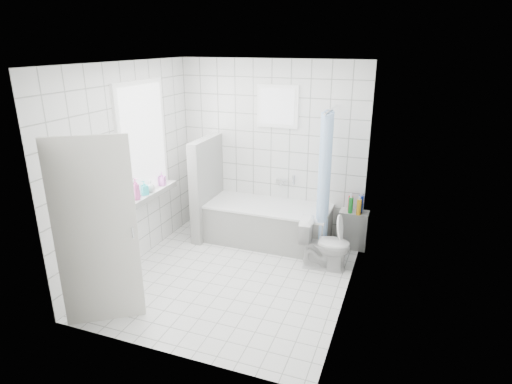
% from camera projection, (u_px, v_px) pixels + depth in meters
% --- Properties ---
extents(ground, '(3.00, 3.00, 0.00)m').
position_uv_depth(ground, '(233.00, 277.00, 5.41)').
color(ground, white).
rests_on(ground, ground).
extents(ceiling, '(3.00, 3.00, 0.00)m').
position_uv_depth(ceiling, '(228.00, 63.00, 4.54)').
color(ceiling, white).
rests_on(ceiling, ground).
extents(wall_back, '(2.80, 0.02, 2.60)m').
position_uv_depth(wall_back, '(271.00, 150.00, 6.30)').
color(wall_back, white).
rests_on(wall_back, ground).
extents(wall_front, '(2.80, 0.02, 2.60)m').
position_uv_depth(wall_front, '(161.00, 229.00, 3.65)').
color(wall_front, white).
rests_on(wall_front, ground).
extents(wall_left, '(0.02, 3.00, 2.60)m').
position_uv_depth(wall_left, '(129.00, 168.00, 5.43)').
color(wall_left, white).
rests_on(wall_left, ground).
extents(wall_right, '(0.02, 3.00, 2.60)m').
position_uv_depth(wall_right, '(352.00, 193.00, 4.52)').
color(wall_right, white).
rests_on(wall_right, ground).
extents(window_left, '(0.01, 0.90, 1.40)m').
position_uv_depth(window_left, '(144.00, 140.00, 5.58)').
color(window_left, white).
rests_on(window_left, wall_left).
extents(window_back, '(0.50, 0.01, 0.50)m').
position_uv_depth(window_back, '(277.00, 107.00, 6.01)').
color(window_back, white).
rests_on(window_back, wall_back).
extents(window_sill, '(0.18, 1.02, 0.08)m').
position_uv_depth(window_sill, '(152.00, 194.00, 5.81)').
color(window_sill, white).
rests_on(window_sill, wall_left).
extents(door, '(0.68, 0.48, 2.00)m').
position_uv_depth(door, '(97.00, 234.00, 4.26)').
color(door, silver).
rests_on(door, ground).
extents(bathtub, '(1.78, 0.77, 0.58)m').
position_uv_depth(bathtub, '(268.00, 224.00, 6.27)').
color(bathtub, white).
rests_on(bathtub, ground).
extents(partition_wall, '(0.15, 0.85, 1.50)m').
position_uv_depth(partition_wall, '(207.00, 188.00, 6.39)').
color(partition_wall, white).
rests_on(partition_wall, ground).
extents(tiled_ledge, '(0.40, 0.24, 0.55)m').
position_uv_depth(tiled_ledge, '(353.00, 229.00, 6.12)').
color(tiled_ledge, white).
rests_on(tiled_ledge, ground).
extents(toilet, '(0.68, 0.43, 0.67)m').
position_uv_depth(toilet, '(325.00, 244.00, 5.54)').
color(toilet, silver).
rests_on(toilet, ground).
extents(curtain_rod, '(0.02, 0.80, 0.02)m').
position_uv_depth(curtain_rod, '(331.00, 110.00, 5.41)').
color(curtain_rod, silver).
rests_on(curtain_rod, wall_back).
extents(shower_curtain, '(0.14, 0.48, 1.78)m').
position_uv_depth(shower_curtain, '(325.00, 180.00, 5.60)').
color(shower_curtain, '#4886D3').
rests_on(shower_curtain, curtain_rod).
extents(tub_faucet, '(0.18, 0.06, 0.06)m').
position_uv_depth(tub_faucet, '(282.00, 181.00, 6.35)').
color(tub_faucet, silver).
rests_on(tub_faucet, wall_back).
extents(sill_bottles, '(0.16, 0.73, 0.28)m').
position_uv_depth(sill_bottles, '(146.00, 186.00, 5.65)').
color(sill_bottles, '#2ED2CF').
rests_on(sill_bottles, window_sill).
extents(ledge_bottles, '(0.21, 0.19, 0.25)m').
position_uv_depth(ledge_bottles, '(355.00, 205.00, 5.95)').
color(ledge_bottles, red).
rests_on(ledge_bottles, tiled_ledge).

